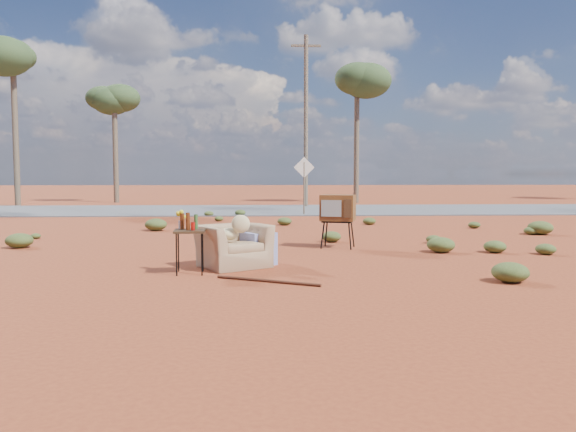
{
  "coord_description": "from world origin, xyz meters",
  "views": [
    {
      "loc": [
        -0.11,
        -8.98,
        1.55
      ],
      "look_at": [
        0.37,
        1.02,
        0.8
      ],
      "focal_mm": 35.0,
      "sensor_mm": 36.0,
      "label": 1
    }
  ],
  "objects": [
    {
      "name": "armchair",
      "position": [
        -0.51,
        0.4,
        0.44
      ],
      "size": [
        1.4,
        1.36,
        0.95
      ],
      "rotation": [
        0.0,
        0.0,
        0.56
      ],
      "color": "#937150",
      "rests_on": "ground"
    },
    {
      "name": "side_table",
      "position": [
        -1.25,
        -0.23,
        0.71
      ],
      "size": [
        0.51,
        0.51,
        0.97
      ],
      "rotation": [
        0.0,
        0.0,
        0.07
      ],
      "color": "#342113",
      "rests_on": "ground"
    },
    {
      "name": "rusty_bar",
      "position": [
        -0.02,
        -1.03,
        0.02
      ],
      "size": [
        1.49,
        0.78,
        0.04
      ],
      "primitive_type": "cylinder",
      "rotation": [
        0.0,
        1.57,
        -0.47
      ],
      "color": "#4C2114",
      "rests_on": "ground"
    },
    {
      "name": "eucalyptus_center",
      "position": [
        5.0,
        21.0,
        6.43
      ],
      "size": [
        3.2,
        3.2,
        7.6
      ],
      "color": "brown",
      "rests_on": "ground"
    },
    {
      "name": "road_sign",
      "position": [
        1.5,
        12.0,
        1.5
      ],
      "size": [
        0.78,
        0.06,
        2.19
      ],
      "color": "brown",
      "rests_on": "ground"
    },
    {
      "name": "eucalyptus_near_left",
      "position": [
        -8.0,
        22.0,
        5.45
      ],
      "size": [
        3.2,
        3.2,
        6.6
      ],
      "color": "brown",
      "rests_on": "ground"
    },
    {
      "name": "ground",
      "position": [
        0.0,
        0.0,
        0.0
      ],
      "size": [
        140.0,
        140.0,
        0.0
      ],
      "primitive_type": "plane",
      "color": "brown",
      "rests_on": "ground"
    },
    {
      "name": "scrub_patch",
      "position": [
        -0.82,
        4.41,
        0.14
      ],
      "size": [
        17.49,
        8.07,
        0.33
      ],
      "color": "#485826",
      "rests_on": "ground"
    },
    {
      "name": "highway",
      "position": [
        0.0,
        15.0,
        0.02
      ],
      "size": [
        140.0,
        7.0,
        0.04
      ],
      "primitive_type": "cube",
      "color": "#565659",
      "rests_on": "ground"
    },
    {
      "name": "tv_unit",
      "position": [
        1.5,
        2.67,
        0.83
      ],
      "size": [
        0.82,
        0.73,
        1.12
      ],
      "rotation": [
        0.0,
        0.0,
        -0.29
      ],
      "color": "black",
      "rests_on": "ground"
    },
    {
      "name": "utility_pole_center",
      "position": [
        2.0,
        17.5,
        4.15
      ],
      "size": [
        1.4,
        0.2,
        8.0
      ],
      "color": "brown",
      "rests_on": "ground"
    },
    {
      "name": "eucalyptus_left",
      "position": [
        -12.0,
        19.0,
        6.92
      ],
      "size": [
        3.2,
        3.2,
        8.1
      ],
      "color": "brown",
      "rests_on": "ground"
    }
  ]
}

